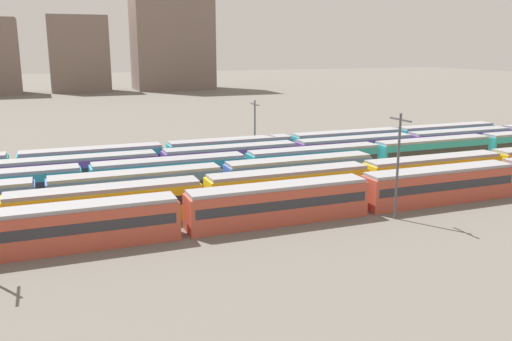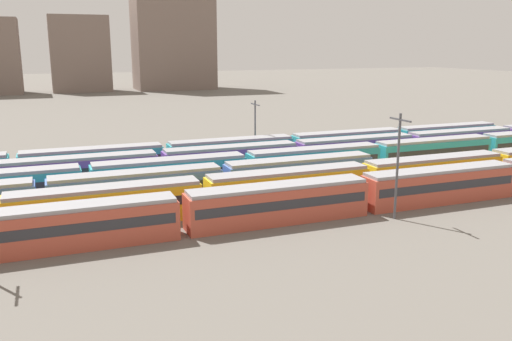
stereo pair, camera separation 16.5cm
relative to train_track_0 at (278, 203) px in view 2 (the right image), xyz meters
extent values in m
cube|color=#BC4C38|center=(-18.90, 0.00, -0.20)|extent=(18.00, 3.00, 3.40)
cube|color=#2D2D33|center=(-18.90, 0.00, 0.20)|extent=(17.20, 3.06, 0.90)
cube|color=#939399|center=(-18.90, 0.00, 1.67)|extent=(17.60, 2.70, 0.35)
cube|color=#BC4C38|center=(0.00, 0.00, -0.20)|extent=(18.00, 3.00, 3.40)
cube|color=#2D2D33|center=(0.00, 0.00, 0.20)|extent=(17.20, 3.06, 0.90)
cube|color=#939399|center=(0.00, 0.00, 1.67)|extent=(17.60, 2.70, 0.35)
cube|color=#BC4C38|center=(18.90, 0.00, -0.20)|extent=(18.00, 3.00, 3.40)
cube|color=#2D2D33|center=(18.90, 0.00, 0.20)|extent=(17.20, 3.06, 0.90)
cube|color=#939399|center=(18.90, 0.00, 1.67)|extent=(17.60, 2.70, 0.35)
cube|color=yellow|center=(-15.43, 5.20, -0.20)|extent=(18.00, 3.00, 3.40)
cube|color=#2D2D33|center=(-15.43, 5.20, 0.20)|extent=(17.20, 3.06, 0.90)
cube|color=#939399|center=(-15.43, 5.20, 1.67)|extent=(17.60, 2.70, 0.35)
cube|color=yellow|center=(3.47, 5.20, -0.20)|extent=(18.00, 3.00, 3.40)
cube|color=#2D2D33|center=(3.47, 5.20, 0.20)|extent=(17.20, 3.06, 0.90)
cube|color=#939399|center=(3.47, 5.20, 1.67)|extent=(17.60, 2.70, 0.35)
cube|color=yellow|center=(22.37, 5.20, -0.20)|extent=(18.00, 3.00, 3.40)
cube|color=#2D2D33|center=(22.37, 5.20, 0.20)|extent=(17.20, 3.06, 0.90)
cube|color=#939399|center=(22.37, 5.20, 1.67)|extent=(17.60, 2.70, 0.35)
cube|color=#4C70BC|center=(-11.66, 10.40, -0.20)|extent=(18.00, 3.00, 3.40)
cube|color=#2D2D33|center=(-11.66, 10.40, 0.20)|extent=(17.20, 3.06, 0.90)
cube|color=#939399|center=(-11.66, 10.40, 1.67)|extent=(17.60, 2.70, 0.35)
cube|color=#4C70BC|center=(7.24, 10.40, -0.20)|extent=(18.00, 3.00, 3.40)
cube|color=#2D2D33|center=(7.24, 10.40, 0.20)|extent=(17.20, 3.06, 0.90)
cube|color=#939399|center=(7.24, 10.40, 1.67)|extent=(17.60, 2.70, 0.35)
cube|color=teal|center=(-7.01, 15.60, -0.20)|extent=(18.00, 3.00, 3.40)
cube|color=#2D2D33|center=(-7.01, 15.60, 0.20)|extent=(17.20, 3.06, 0.90)
cube|color=#939399|center=(-7.01, 15.60, 1.67)|extent=(17.60, 2.70, 0.35)
cube|color=teal|center=(11.89, 15.60, -0.20)|extent=(18.00, 3.00, 3.40)
cube|color=#2D2D33|center=(11.89, 15.60, 0.20)|extent=(17.20, 3.06, 0.90)
cube|color=#939399|center=(11.89, 15.60, 1.67)|extent=(17.60, 2.70, 0.35)
cube|color=teal|center=(30.79, 15.60, -0.20)|extent=(18.00, 3.00, 3.40)
cube|color=#2D2D33|center=(30.79, 15.60, 0.20)|extent=(17.20, 3.06, 0.90)
cube|color=#939399|center=(30.79, 15.60, 1.67)|extent=(17.60, 2.70, 0.35)
cube|color=#6B429E|center=(-16.63, 20.80, -0.20)|extent=(18.00, 3.00, 3.40)
cube|color=#2D2D33|center=(-16.63, 20.80, 0.20)|extent=(17.20, 3.06, 0.90)
cube|color=#939399|center=(-16.63, 20.80, 1.67)|extent=(17.60, 2.70, 0.35)
cube|color=#6B429E|center=(2.27, 20.80, -0.20)|extent=(18.00, 3.00, 3.40)
cube|color=#2D2D33|center=(2.27, 20.80, 0.20)|extent=(17.20, 3.06, 0.90)
cube|color=#939399|center=(2.27, 20.80, 1.67)|extent=(17.60, 2.70, 0.35)
cube|color=#6B429E|center=(21.17, 20.80, -0.20)|extent=(18.00, 3.00, 3.40)
cube|color=#2D2D33|center=(21.17, 20.80, 0.20)|extent=(17.20, 3.06, 0.90)
cube|color=#939399|center=(21.17, 20.80, 1.67)|extent=(17.60, 2.70, 0.35)
cube|color=#6B429E|center=(40.07, 20.80, -0.20)|extent=(18.00, 3.00, 3.40)
cube|color=#2D2D33|center=(40.07, 20.80, 0.20)|extent=(17.20, 3.06, 0.90)
cube|color=#939399|center=(40.07, 20.80, 1.67)|extent=(17.60, 2.70, 0.35)
cube|color=teal|center=(-14.84, 26.00, -0.20)|extent=(18.00, 3.00, 3.40)
cube|color=#2D2D33|center=(-14.84, 26.00, 0.20)|extent=(17.20, 3.06, 0.90)
cube|color=#939399|center=(-14.84, 26.00, 1.67)|extent=(17.60, 2.70, 0.35)
cube|color=teal|center=(4.06, 26.00, -0.20)|extent=(18.00, 3.00, 3.40)
cube|color=#2D2D33|center=(4.06, 26.00, 0.20)|extent=(17.20, 3.06, 0.90)
cube|color=#939399|center=(4.06, 26.00, 1.67)|extent=(17.60, 2.70, 0.35)
cube|color=teal|center=(22.96, 26.00, -0.20)|extent=(18.00, 3.00, 3.40)
cube|color=#2D2D33|center=(22.96, 26.00, 0.20)|extent=(17.20, 3.06, 0.90)
cube|color=#939399|center=(22.96, 26.00, 1.67)|extent=(17.60, 2.70, 0.35)
cube|color=teal|center=(41.86, 26.00, -0.20)|extent=(18.00, 3.00, 3.40)
cube|color=#2D2D33|center=(41.86, 26.00, 0.20)|extent=(17.20, 3.06, 0.90)
cube|color=#939399|center=(41.86, 26.00, 1.67)|extent=(17.60, 2.70, 0.35)
cylinder|color=#4C4C51|center=(8.76, 28.77, 2.46)|extent=(0.24, 0.24, 8.72)
cube|color=#47474C|center=(8.76, 28.77, 6.22)|extent=(0.16, 3.20, 0.16)
cylinder|color=#4C4C51|center=(11.01, -3.22, 3.27)|extent=(0.24, 0.24, 10.35)
cube|color=#47474C|center=(11.01, -3.22, 7.85)|extent=(0.16, 3.20, 0.16)
cube|color=#7A665B|center=(-6.87, 165.94, 11.78)|extent=(20.83, 12.13, 27.36)
cube|color=#7A665B|center=(27.88, 165.94, 21.05)|extent=(29.71, 18.74, 45.91)
camera|label=1|loc=(-20.02, -45.08, 14.59)|focal=37.78mm
camera|label=2|loc=(-19.86, -45.14, 14.59)|focal=37.78mm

